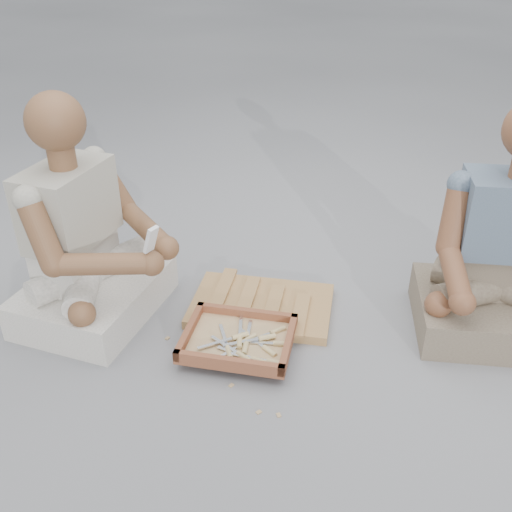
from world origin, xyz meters
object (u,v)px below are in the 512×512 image
Objects in this scene: tool_tray at (238,340)px; craftsman at (86,246)px; carved_panel at (261,306)px; companion at (504,262)px.

tool_tray is 0.77m from craftsman.
carved_panel is 0.63× the size of craftsman.
companion is (0.83, 0.73, 0.27)m from tool_tray.
carved_panel is 0.82m from craftsman.
tool_tray is at bearing -75.85° from carved_panel.
tool_tray is at bearing 85.94° from craftsman.
carved_panel is 1.17× the size of tool_tray.
craftsman is at bearing -171.19° from tool_tray.
tool_tray is (0.08, -0.30, 0.04)m from carved_panel.
craftsman is 1.75m from companion.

